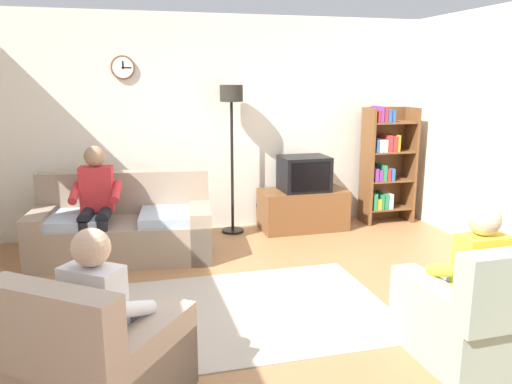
% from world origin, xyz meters
% --- Properties ---
extents(ground_plane, '(12.00, 12.00, 0.00)m').
position_xyz_m(ground_plane, '(0.00, 0.00, 0.00)').
color(ground_plane, '#9E6B42').
extents(back_wall_assembly, '(6.20, 0.17, 2.70)m').
position_xyz_m(back_wall_assembly, '(-0.00, 2.66, 1.35)').
color(back_wall_assembly, silver).
rests_on(back_wall_assembly, ground_plane).
extents(couch, '(2.00, 1.11, 0.90)m').
position_xyz_m(couch, '(-1.21, 1.77, 0.31)').
color(couch, gray).
rests_on(couch, ground_plane).
extents(tv_stand, '(1.10, 0.56, 0.52)m').
position_xyz_m(tv_stand, '(1.06, 2.25, 0.26)').
color(tv_stand, brown).
rests_on(tv_stand, ground_plane).
extents(tv, '(0.60, 0.49, 0.44)m').
position_xyz_m(tv, '(1.06, 2.23, 0.74)').
color(tv, black).
rests_on(tv, tv_stand).
extents(bookshelf, '(0.68, 0.36, 1.57)m').
position_xyz_m(bookshelf, '(2.25, 2.32, 0.81)').
color(bookshelf, brown).
rests_on(bookshelf, ground_plane).
extents(floor_lamp, '(0.28, 0.28, 1.85)m').
position_xyz_m(floor_lamp, '(0.15, 2.35, 1.45)').
color(floor_lamp, black).
rests_on(floor_lamp, ground_plane).
extents(armchair_near_window, '(1.17, 1.18, 0.90)m').
position_xyz_m(armchair_near_window, '(-1.37, -0.96, 0.29)').
color(armchair_near_window, tan).
rests_on(armchair_near_window, ground_plane).
extents(armchair_near_bookshelf, '(0.82, 0.90, 0.90)m').
position_xyz_m(armchair_near_bookshelf, '(1.14, -1.03, 0.29)').
color(armchair_near_bookshelf, gray).
rests_on(armchair_near_bookshelf, ground_plane).
extents(area_rug, '(2.20, 1.70, 0.01)m').
position_xyz_m(area_rug, '(-0.13, 0.08, 0.01)').
color(area_rug, '#AD9E8E').
rests_on(area_rug, ground_plane).
extents(person_on_couch, '(0.55, 0.57, 1.24)m').
position_xyz_m(person_on_couch, '(-1.46, 1.66, 0.70)').
color(person_on_couch, red).
rests_on(person_on_couch, ground_plane).
extents(person_in_left_armchair, '(0.62, 0.64, 1.12)m').
position_xyz_m(person_in_left_armchair, '(-1.32, -0.89, 0.60)').
color(person_in_left_armchair, silver).
rests_on(person_in_left_armchair, ground_plane).
extents(person_in_right_armchair, '(0.52, 0.54, 1.12)m').
position_xyz_m(person_in_right_armchair, '(1.14, -0.94, 0.60)').
color(person_in_right_armchair, yellow).
rests_on(person_in_right_armchair, ground_plane).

